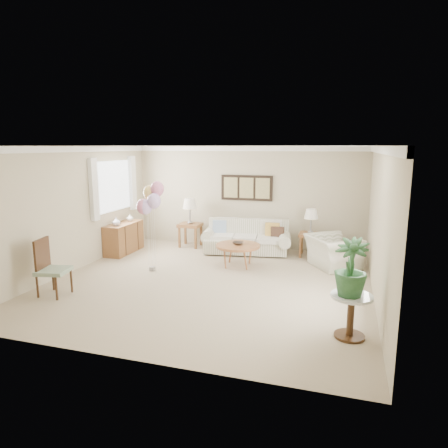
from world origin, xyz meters
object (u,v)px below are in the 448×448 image
object	(u,v)px
sofa	(246,240)
coffee_table	(238,246)
armchair	(333,252)
accent_chair	(50,266)
balloon_cluster	(150,200)

from	to	relation	value
sofa	coffee_table	xyz separation A→B (m)	(0.10, -1.18, 0.13)
armchair	coffee_table	bearing A→B (deg)	72.56
accent_chair	sofa	bearing A→B (deg)	55.36
coffee_table	armchair	distance (m)	2.06
balloon_cluster	accent_chair	bearing A→B (deg)	-122.17
armchair	accent_chair	bearing A→B (deg)	91.51
coffee_table	accent_chair	xyz separation A→B (m)	(-2.73, -2.63, 0.08)
accent_chair	balloon_cluster	world-z (taller)	balloon_cluster
armchair	sofa	bearing A→B (deg)	40.29
sofa	armchair	xyz separation A→B (m)	(2.08, -0.66, 0.02)
coffee_table	armchair	bearing A→B (deg)	14.82
armchair	accent_chair	size ratio (longest dim) A/B	1.04
armchair	balloon_cluster	xyz separation A→B (m)	(-3.62, -1.41, 1.18)
sofa	accent_chair	xyz separation A→B (m)	(-2.63, -3.81, 0.21)
sofa	accent_chair	size ratio (longest dim) A/B	2.30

